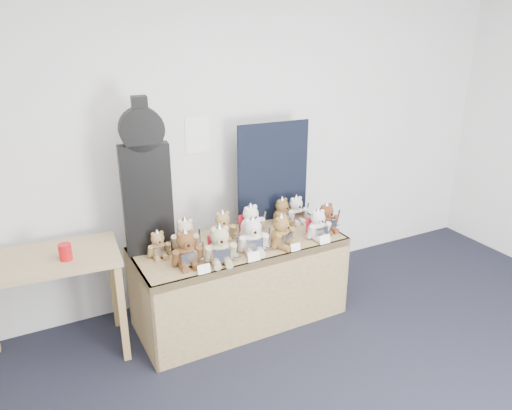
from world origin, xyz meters
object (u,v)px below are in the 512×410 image
teddy_front_far_right (318,225)px  teddy_back_far_left (158,245)px  guitar_case (146,180)px  teddy_back_end (296,211)px  teddy_back_centre_left (223,227)px  teddy_front_left (220,246)px  teddy_front_far_left (186,250)px  teddy_front_end (327,219)px  red_cup (65,252)px  teddy_front_right (282,233)px  teddy_back_centre_right (251,222)px  teddy_back_right (282,212)px  display_table (243,263)px  teddy_back_left (185,236)px  teddy_front_centre (253,237)px  side_table (48,274)px

teddy_front_far_right → teddy_back_far_left: 1.24m
guitar_case → teddy_back_end: bearing=5.5°
teddy_back_centre_left → teddy_back_far_left: teddy_back_centre_left is taller
teddy_front_left → guitar_case: bearing=145.4°
teddy_front_far_left → teddy_back_far_left: teddy_front_far_left is taller
teddy_front_end → teddy_back_far_left: teddy_front_end is taller
teddy_front_far_right → teddy_back_centre_left: bearing=153.8°
red_cup → teddy_front_right: (1.52, -0.27, -0.06)m
red_cup → teddy_back_centre_right: teddy_back_centre_right is taller
teddy_front_right → teddy_back_far_left: 0.93m
guitar_case → teddy_back_right: (1.13, -0.00, -0.46)m
teddy_front_far_right → teddy_back_centre_left: size_ratio=1.01×
display_table → teddy_front_right: size_ratio=5.70×
teddy_front_right → teddy_back_centre_left: (-0.35, 0.31, -0.01)m
guitar_case → teddy_back_centre_right: 0.92m
teddy_front_left → teddy_back_left: teddy_front_left is taller
teddy_front_centre → teddy_front_left: bearing=-160.9°
display_table → teddy_back_right: (0.48, 0.24, 0.25)m
teddy_front_far_left → teddy_front_right: bearing=-0.8°
teddy_front_left → teddy_back_right: teddy_front_left is taller
teddy_front_right → teddy_back_centre_right: (-0.12, 0.29, 0.00)m
side_table → teddy_back_end: bearing=4.3°
teddy_front_end → teddy_back_far_left: (-1.36, 0.17, -0.02)m
guitar_case → teddy_front_far_right: (1.24, -0.38, -0.46)m
teddy_back_end → teddy_back_left: bearing=-175.7°
teddy_back_right → red_cup: bearing=169.8°
guitar_case → teddy_front_left: (0.39, -0.40, -0.44)m
teddy_front_right → teddy_back_right: teddy_front_right is taller
teddy_back_far_left → side_table: bearing=171.8°
side_table → teddy_back_centre_left: bearing=2.2°
teddy_back_centre_left → teddy_front_right: bearing=-28.7°
red_cup → teddy_back_centre_left: 1.17m
display_table → teddy_front_right: (0.26, -0.14, 0.26)m
guitar_case → teddy_front_centre: 0.88m
teddy_front_far_right → teddy_back_far_left: teddy_front_far_right is taller
red_cup → teddy_back_left: size_ratio=0.39×
guitar_case → teddy_back_far_left: bearing=-73.3°
side_table → teddy_front_centre: teddy_front_centre is taller
teddy_front_left → teddy_back_end: (0.87, 0.38, -0.02)m
teddy_front_end → teddy_front_right: bearing=-174.4°
teddy_front_far_right → teddy_back_end: 0.36m
display_table → teddy_back_left: size_ratio=5.68×
teddy_back_centre_right → teddy_front_far_right: bearing=-44.2°
teddy_back_far_left → teddy_back_right: bearing=6.2°
teddy_front_far_left → teddy_front_far_right: teddy_front_far_left is taller
teddy_back_right → teddy_back_far_left: teddy_back_right is taller
display_table → teddy_front_far_right: 0.66m
teddy_front_far_right → teddy_back_centre_right: size_ratio=0.94×
teddy_back_centre_left → teddy_back_right: size_ratio=1.04×
side_table → teddy_back_end: size_ratio=3.87×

